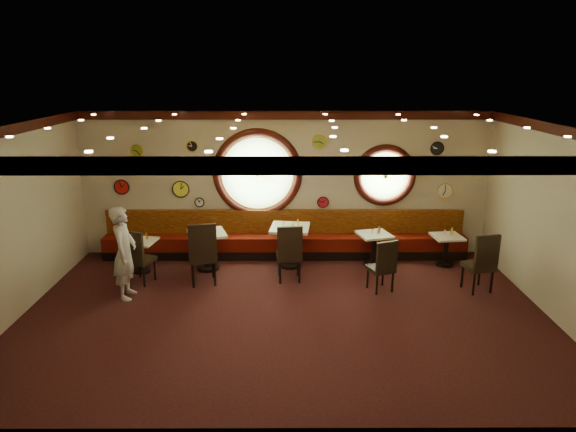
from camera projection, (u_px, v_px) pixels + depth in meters
The scene contains 55 objects.
floor at pixel (285, 312), 8.90m from camera, with size 9.00×6.00×0.00m, color black.
ceiling at pixel (284, 126), 8.02m from camera, with size 9.00×6.00×0.02m, color #BE8435.
wall_back at pixel (285, 184), 11.34m from camera, with size 9.00×0.02×3.20m, color beige.
wall_front at pixel (284, 304), 5.58m from camera, with size 9.00×0.02×3.20m, color beige.
wall_left at pixel (12, 224), 8.44m from camera, with size 0.02×6.00×3.20m, color beige.
wall_right at pixel (556, 223), 8.48m from camera, with size 0.02×6.00×3.20m, color beige.
molding_back at pixel (285, 115), 10.88m from camera, with size 9.00×0.10×0.18m, color #330E09.
molding_front at pixel (283, 166), 5.21m from camera, with size 9.00×0.10×0.18m, color #330E09.
molding_left at pixel (0, 132), 8.02m from camera, with size 0.10×6.00×0.18m, color #330E09.
molding_right at pixel (567, 131), 8.06m from camera, with size 0.10×6.00×0.18m, color #330E09.
banquette_base at pixel (285, 252), 11.49m from camera, with size 8.00×0.55×0.20m, color black.
banquette_seat at pixel (285, 242), 11.42m from camera, with size 8.00×0.55×0.30m, color #560E07.
banquette_back at pixel (285, 222), 11.52m from camera, with size 8.00×0.10×0.55m, color #5C1107.
porthole_left_glass at pixel (258, 173), 11.27m from camera, with size 1.66×1.66×0.02m, color #9ECD7B.
porthole_left_frame at pixel (257, 173), 11.25m from camera, with size 1.98×1.98×0.18m, color #330E09.
porthole_left_ring at pixel (257, 174), 11.22m from camera, with size 1.61×1.61×0.03m, color yellow.
porthole_right_glass at pixel (385, 175), 11.29m from camera, with size 1.10×1.10×0.02m, color #9ECD7B.
porthole_right_frame at pixel (385, 175), 11.28m from camera, with size 1.38×1.38×0.18m, color #330E09.
porthole_right_ring at pixel (385, 176), 11.25m from camera, with size 1.09×1.09×0.03m, color yellow.
wall_clock_0 at pixel (346, 169), 11.21m from camera, with size 0.22×0.22×0.03m, color #FFEF54.
wall_clock_1 at pixel (181, 189), 11.32m from camera, with size 0.36×0.36×0.03m, color yellow.
wall_clock_2 at pixel (437, 148), 11.09m from camera, with size 0.28×0.28×0.03m, color black.
wall_clock_3 at pixel (192, 146), 11.06m from camera, with size 0.24×0.24×0.03m, color black.
wall_clock_4 at pixel (323, 202), 11.42m from camera, with size 0.24×0.24×0.03m, color red.
wall_clock_5 at pixel (320, 141), 11.04m from camera, with size 0.30×0.30×0.03m, color #9BB939.
wall_clock_6 at pixel (200, 202), 11.41m from camera, with size 0.20×0.20×0.03m, color white.
wall_clock_7 at pixel (122, 187), 11.30m from camera, with size 0.32×0.32×0.03m, color red.
wall_clock_8 at pixel (137, 151), 11.08m from camera, with size 0.26×0.26×0.03m, color #8AAF23.
wall_clock_9 at pixel (445, 191), 11.36m from camera, with size 0.34×0.34×0.03m, color white.
table_a at pixel (141, 252), 10.55m from camera, with size 0.70×0.70×0.68m.
table_b at pixel (207, 246), 10.66m from camera, with size 0.92×0.92×0.81m.
table_c at pixel (290, 241), 10.83m from camera, with size 0.87×0.87×0.87m.
table_d at pixel (374, 245), 10.90m from camera, with size 0.79×0.79×0.71m.
table_e at pixel (446, 247), 10.91m from camera, with size 0.66×0.66×0.66m.
chair_a at pixel (137, 254), 9.88m from camera, with size 0.60×0.60×0.68m.
chair_b at pixel (203, 250), 9.82m from camera, with size 0.63×0.63×0.78m.
chair_c at pixel (289, 250), 9.99m from camera, with size 0.51×0.51×0.72m.
chair_d at pixel (384, 263), 9.54m from camera, with size 0.56×0.56×0.64m.
chair_e at pixel (482, 259), 9.50m from camera, with size 0.59×0.59×0.72m.
condiment_a_salt at pixel (135, 237), 10.55m from camera, with size 0.03×0.03×0.09m, color silver.
condiment_b_salt at pixel (202, 230), 10.59m from camera, with size 0.03×0.03×0.09m, color silver.
condiment_c_salt at pixel (283, 224), 10.74m from camera, with size 0.03×0.03×0.09m, color silver.
condiment_d_salt at pixel (372, 231), 10.82m from camera, with size 0.03×0.03×0.09m, color silver.
condiment_a_pepper at pixel (139, 239), 10.43m from camera, with size 0.03×0.03×0.10m, color silver.
condiment_b_pepper at pixel (208, 230), 10.58m from camera, with size 0.03×0.03×0.09m, color silver.
condiment_c_pepper at pixel (293, 226), 10.64m from camera, with size 0.03×0.03×0.09m, color #BCBBC0.
condiment_d_pepper at pixel (378, 232), 10.77m from camera, with size 0.03×0.03×0.09m, color silver.
condiment_a_bottle at pixel (147, 236), 10.55m from camera, with size 0.05×0.05×0.14m, color gold.
condiment_b_bottle at pixel (215, 228), 10.60m from camera, with size 0.05×0.05×0.17m, color gold.
condiment_c_bottle at pixel (298, 222), 10.82m from camera, with size 0.04×0.04×0.14m, color yellow.
condiment_d_bottle at pixel (379, 230), 10.83m from camera, with size 0.05×0.05×0.15m, color orange.
condiment_e_salt at pixel (445, 232), 10.90m from camera, with size 0.04×0.04×0.11m, color silver.
condiment_e_pepper at pixel (450, 233), 10.82m from camera, with size 0.04×0.04×0.11m, color silver.
condiment_e_bottle at pixel (452, 231), 10.92m from camera, with size 0.05×0.05×0.16m, color yellow.
waiter at pixel (124, 253), 9.26m from camera, with size 0.63×0.41×1.72m, color silver.
Camera 1 is at (0.03, -8.09, 4.06)m, focal length 32.00 mm.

